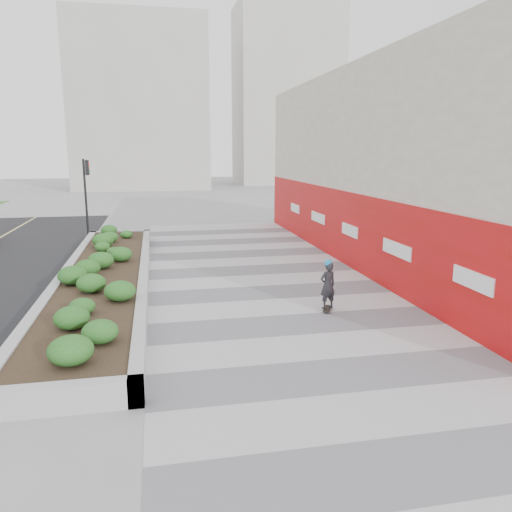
{
  "coord_description": "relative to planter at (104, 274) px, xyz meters",
  "views": [
    {
      "loc": [
        -3.66,
        -10.59,
        4.62
      ],
      "look_at": [
        -0.35,
        5.73,
        1.1
      ],
      "focal_mm": 35.0,
      "sensor_mm": 36.0,
      "label": 1
    }
  ],
  "objects": [
    {
      "name": "distant_bldg_north_l",
      "position": [
        0.5,
        48.0,
        9.58
      ],
      "size": [
        16.0,
        12.0,
        20.0
      ],
      "primitive_type": "cube",
      "color": "#ADAAA3",
      "rests_on": "ground"
    },
    {
      "name": "planter",
      "position": [
        0.0,
        0.0,
        0.0
      ],
      "size": [
        3.0,
        18.0,
        0.9
      ],
      "color": "#9E9EA0",
      "rests_on": "ground"
    },
    {
      "name": "traffic_signal_near",
      "position": [
        -1.73,
        10.5,
        2.34
      ],
      "size": [
        0.33,
        0.28,
        4.2
      ],
      "color": "black",
      "rests_on": "ground"
    },
    {
      "name": "walkway",
      "position": [
        5.5,
        -4.0,
        -0.41
      ],
      "size": [
        8.0,
        36.0,
        0.01
      ],
      "primitive_type": "cube",
      "color": "#A8A8AD",
      "rests_on": "ground"
    },
    {
      "name": "building",
      "position": [
        12.48,
        1.98,
        3.56
      ],
      "size": [
        6.04,
        24.08,
        8.0
      ],
      "color": "#B9AF9E",
      "rests_on": "ground"
    },
    {
      "name": "distant_bldg_north_r",
      "position": [
        20.5,
        53.0,
        11.58
      ],
      "size": [
        14.0,
        10.0,
        24.0
      ],
      "primitive_type": "cube",
      "color": "#ADAAA3",
      "rests_on": "ground"
    },
    {
      "name": "ground",
      "position": [
        5.5,
        -7.0,
        -0.42
      ],
      "size": [
        160.0,
        160.0,
        0.0
      ],
      "primitive_type": "plane",
      "color": "gray",
      "rests_on": "ground"
    },
    {
      "name": "manhole_cover",
      "position": [
        6.0,
        -4.0,
        -0.42
      ],
      "size": [
        0.44,
        0.44,
        0.01
      ],
      "primitive_type": "cylinder",
      "color": "#595654",
      "rests_on": "ground"
    },
    {
      "name": "skateboarder",
      "position": [
        6.68,
        -4.24,
        0.37
      ],
      "size": [
        0.58,
        0.74,
        1.55
      ],
      "rotation": [
        0.0,
        0.0,
        -0.4
      ],
      "color": "beige",
      "rests_on": "ground"
    }
  ]
}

